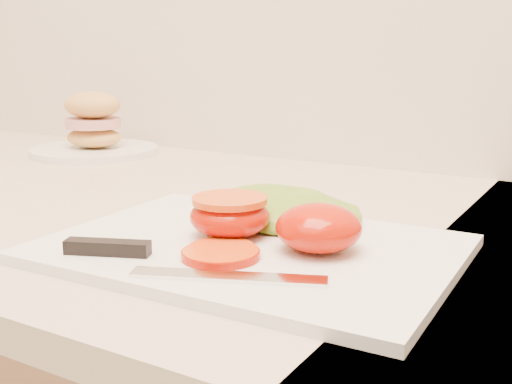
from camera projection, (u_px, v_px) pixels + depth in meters
The scene contains 9 objects.
cutting_board at pixel (250, 249), 0.57m from camera, with size 0.35×0.26×0.01m, color white.
tomato_half_dome at pixel (319, 228), 0.54m from camera, with size 0.07×0.07×0.04m, color #BF1902.
tomato_half_cut at pixel (230, 215), 0.59m from camera, with size 0.07×0.07×0.04m.
tomato_slice_0 at pixel (221, 254), 0.53m from camera, with size 0.06×0.06×0.01m, color #E25912.
tomato_slice_1 at pixel (222, 249), 0.54m from camera, with size 0.06×0.06×0.01m, color #E25912.
lettuce_leaf_0 at pixel (274, 208), 0.64m from camera, with size 0.15×0.10×0.03m, color olive.
lettuce_leaf_1 at pixel (317, 216), 0.62m from camera, with size 0.10×0.07×0.02m, color olive.
knife at pixel (152, 258), 0.52m from camera, with size 0.23×0.07×0.01m.
sandwich_plate at pixel (94, 133), 1.08m from camera, with size 0.21×0.21×0.11m.
Camera 1 is at (0.32, 1.09, 1.11)m, focal length 45.00 mm.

